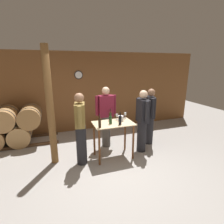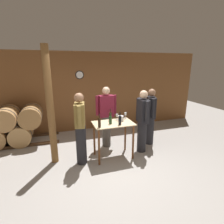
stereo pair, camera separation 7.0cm
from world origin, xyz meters
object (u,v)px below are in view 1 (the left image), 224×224
(wine_bottle_far_left, at_px, (100,122))
(person_visitor_bearded, at_px, (142,120))
(wine_bottle_center, at_px, (110,116))
(wine_glass_near_center, at_px, (125,114))
(person_visitor_with_scarf, at_px, (81,128))
(person_visitor_near_door, at_px, (150,115))
(wine_glass_near_left, at_px, (117,115))
(wine_bottle_right, at_px, (120,120))
(ice_bucket, at_px, (121,118))
(wine_bottle_left, at_px, (110,120))
(person_host, at_px, (106,116))
(wooden_post, at_px, (50,108))

(wine_bottle_far_left, height_order, person_visitor_bearded, person_visitor_bearded)
(wine_bottle_center, xyz_separation_m, wine_glass_near_center, (0.42, 0.02, 0.01))
(person_visitor_with_scarf, xyz_separation_m, person_visitor_near_door, (2.07, 0.46, -0.03))
(wine_glass_near_left, bearing_deg, person_visitor_near_door, 10.04)
(wine_bottle_center, xyz_separation_m, wine_glass_near_left, (0.18, -0.00, -0.00))
(wine_bottle_far_left, relative_size, wine_bottle_right, 1.04)
(person_visitor_bearded, bearing_deg, ice_bucket, 175.79)
(wine_bottle_center, distance_m, wine_bottle_right, 0.40)
(wine_bottle_right, height_order, person_visitor_with_scarf, person_visitor_with_scarf)
(person_visitor_bearded, bearing_deg, wine_glass_near_left, 165.46)
(wine_bottle_far_left, xyz_separation_m, person_visitor_near_door, (1.66, 0.61, -0.17))
(wine_bottle_left, bearing_deg, person_host, 81.96)
(wine_glass_near_center, xyz_separation_m, person_visitor_bearded, (0.40, -0.19, -0.15))
(wine_glass_near_left, distance_m, person_visitor_near_door, 1.12)
(wine_bottle_center, xyz_separation_m, wine_bottle_right, (0.11, -0.39, -0.00))
(wine_bottle_center, height_order, person_visitor_near_door, person_visitor_near_door)
(wine_bottle_left, distance_m, person_visitor_bearded, 0.92)
(wine_bottle_right, xyz_separation_m, person_host, (-0.10, 0.82, -0.12))
(wine_bottle_left, distance_m, wine_glass_near_left, 0.36)
(wine_bottle_far_left, xyz_separation_m, person_visitor_bearded, (1.22, 0.25, -0.15))
(wine_bottle_left, bearing_deg, wine_bottle_right, -34.04)
(wine_bottle_right, bearing_deg, wine_bottle_left, 145.96)
(wine_bottle_center, bearing_deg, wine_glass_near_left, -1.05)
(person_visitor_near_door, bearing_deg, person_host, 169.35)
(wine_glass_near_left, xyz_separation_m, person_visitor_bearded, (0.65, -0.17, -0.14))
(wooden_post, xyz_separation_m, wine_glass_near_center, (1.84, 0.03, -0.32))
(wine_glass_near_center, relative_size, person_host, 0.10)
(wine_glass_near_left, height_order, wine_glass_near_center, wine_glass_near_center)
(wine_bottle_far_left, distance_m, person_visitor_near_door, 1.78)
(wine_bottle_left, xyz_separation_m, ice_bucket, (0.32, 0.13, -0.03))
(wine_glass_near_left, height_order, person_visitor_bearded, person_visitor_bearded)
(wooden_post, xyz_separation_m, wine_bottle_left, (1.33, -0.25, -0.34))
(wine_bottle_far_left, height_order, wine_bottle_left, wine_bottle_far_left)
(wooden_post, height_order, wine_glass_near_left, wooden_post)
(wooden_post, bearing_deg, person_host, 16.86)
(wine_bottle_far_left, xyz_separation_m, wine_bottle_left, (0.31, 0.16, -0.02))
(wooden_post, distance_m, person_visitor_with_scarf, 0.81)
(wine_bottle_far_left, distance_m, ice_bucket, 0.69)
(wine_bottle_far_left, height_order, person_visitor_near_door, person_visitor_near_door)
(wine_bottle_right, distance_m, ice_bucket, 0.29)
(wine_bottle_left, distance_m, person_visitor_near_door, 1.43)
(wine_bottle_left, height_order, person_visitor_bearded, person_visitor_bearded)
(wine_bottle_far_left, relative_size, person_visitor_bearded, 0.19)
(wine_bottle_left, bearing_deg, ice_bucket, 22.17)
(wine_bottle_center, bearing_deg, wooden_post, -179.75)
(wine_bottle_center, xyz_separation_m, person_visitor_with_scarf, (-0.80, -0.27, -0.13))
(wine_bottle_far_left, relative_size, wine_glass_near_center, 1.91)
(wooden_post, relative_size, person_visitor_near_door, 1.65)
(wine_bottle_left, distance_m, wine_bottle_center, 0.27)
(wine_glass_near_left, distance_m, person_visitor_bearded, 0.68)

